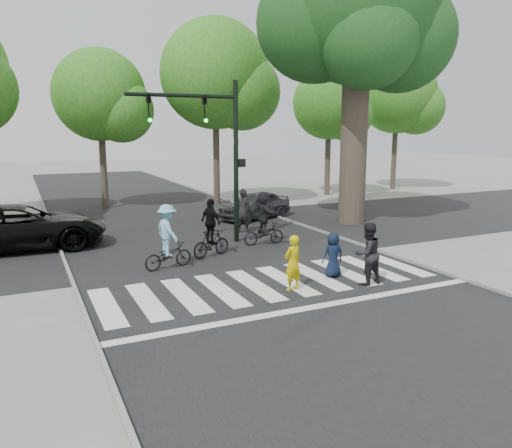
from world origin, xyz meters
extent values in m
plane|color=gray|center=(0.00, 0.00, 0.00)|extent=(120.00, 120.00, 0.00)
cube|color=black|center=(0.00, 5.00, 0.01)|extent=(10.00, 70.00, 0.01)
cube|color=black|center=(0.00, 8.00, 0.01)|extent=(70.00, 10.00, 0.01)
cube|color=gray|center=(-5.05, 5.00, 0.05)|extent=(0.10, 70.00, 0.10)
cube|color=gray|center=(5.05, 5.00, 0.05)|extent=(0.10, 70.00, 0.10)
cube|color=silver|center=(-4.50, 1.00, 0.01)|extent=(0.55, 3.00, 0.01)
cube|color=silver|center=(-3.50, 1.00, 0.01)|extent=(0.55, 3.00, 0.01)
cube|color=silver|center=(-2.50, 1.00, 0.01)|extent=(0.55, 3.00, 0.01)
cube|color=silver|center=(-1.50, 1.00, 0.01)|extent=(0.55, 3.00, 0.01)
cube|color=silver|center=(-0.50, 1.00, 0.01)|extent=(0.55, 3.00, 0.01)
cube|color=silver|center=(0.50, 1.00, 0.01)|extent=(0.55, 3.00, 0.01)
cube|color=silver|center=(1.50, 1.00, 0.01)|extent=(0.55, 3.00, 0.01)
cube|color=silver|center=(2.50, 1.00, 0.01)|extent=(0.55, 3.00, 0.01)
cube|color=silver|center=(3.50, 1.00, 0.01)|extent=(0.55, 3.00, 0.01)
cube|color=silver|center=(4.50, 1.00, 0.01)|extent=(0.55, 3.00, 0.01)
cube|color=silver|center=(0.00, -1.20, 0.01)|extent=(10.00, 0.30, 0.01)
cylinder|color=black|center=(1.20, 6.20, 3.00)|extent=(0.18, 0.18, 6.00)
cylinder|color=black|center=(-0.80, 6.20, 5.40)|extent=(4.00, 0.14, 0.14)
imported|color=black|center=(0.00, 6.20, 4.95)|extent=(0.16, 0.20, 1.00)
sphere|color=#19E533|center=(0.00, 6.08, 4.55)|extent=(0.14, 0.14, 0.14)
imported|color=black|center=(-2.00, 6.20, 4.95)|extent=(0.16, 0.20, 1.00)
sphere|color=#19E533|center=(-2.00, 6.08, 4.55)|extent=(0.14, 0.14, 0.14)
cube|color=black|center=(1.42, 6.20, 3.00)|extent=(0.28, 0.18, 0.30)
cube|color=#FF660C|center=(1.53, 6.20, 3.00)|extent=(0.02, 0.14, 0.20)
cube|color=white|center=(1.20, 6.20, 3.80)|extent=(0.90, 0.04, 0.18)
cylinder|color=brown|center=(7.50, 7.50, 3.50)|extent=(1.20, 1.20, 7.00)
cylinder|color=brown|center=(7.80, 7.30, 6.50)|extent=(1.29, 1.74, 2.93)
sphere|color=#1B4618|center=(7.50, 7.50, 9.50)|extent=(6.80, 6.80, 6.80)
sphere|color=#1B4618|center=(9.30, 6.90, 8.20)|extent=(4.80, 4.80, 4.80)
sphere|color=#1B4618|center=(6.00, 8.50, 8.80)|extent=(5.20, 5.20, 5.20)
sphere|color=#1B4618|center=(7.00, 6.10, 7.80)|extent=(4.00, 4.00, 4.00)
cylinder|color=brown|center=(-2.00, 16.80, 2.80)|extent=(0.36, 0.36, 5.60)
sphere|color=#207720|center=(-2.00, 16.80, 6.00)|extent=(4.80, 4.80, 4.80)
sphere|color=#207720|center=(-1.04, 16.08, 5.20)|extent=(3.36, 3.36, 3.36)
cylinder|color=brown|center=(4.00, 15.50, 3.36)|extent=(0.36, 0.36, 6.72)
sphere|color=#207720|center=(4.00, 15.50, 7.20)|extent=(6.00, 6.00, 6.00)
sphere|color=#207720|center=(5.20, 14.60, 6.24)|extent=(4.20, 4.20, 4.20)
cylinder|color=brown|center=(12.00, 16.30, 2.73)|extent=(0.36, 0.36, 5.46)
sphere|color=#207720|center=(12.00, 16.30, 5.85)|extent=(4.60, 4.60, 4.60)
sphere|color=#207720|center=(12.92, 15.61, 5.07)|extent=(3.22, 3.22, 3.22)
cylinder|color=brown|center=(18.00, 16.90, 3.08)|extent=(0.36, 0.36, 6.16)
sphere|color=#207720|center=(18.00, 16.90, 6.60)|extent=(5.40, 5.40, 5.40)
sphere|color=#207720|center=(19.08, 16.09, 5.72)|extent=(3.78, 3.78, 3.78)
imported|color=#C1B107|center=(0.24, 0.18, 0.76)|extent=(0.63, 0.49, 1.51)
imported|color=black|center=(1.91, 0.74, 0.66)|extent=(0.68, 0.48, 1.32)
imported|color=black|center=(2.36, -0.26, 0.88)|extent=(0.90, 0.72, 1.75)
imported|color=black|center=(-2.19, 3.66, 0.42)|extent=(1.67, 0.88, 0.83)
imported|color=#77B9D8|center=(-2.19, 3.66, 1.22)|extent=(0.80, 1.14, 1.60)
imported|color=black|center=(-0.47, 4.49, 0.45)|extent=(1.57, 0.89, 0.91)
imported|color=black|center=(-0.47, 4.49, 1.19)|extent=(0.66, 0.99, 1.57)
imported|color=black|center=(1.91, 5.29, 0.42)|extent=(1.61, 0.65, 0.83)
imported|color=black|center=(1.91, 5.29, 1.21)|extent=(0.56, 1.50, 1.59)
imported|color=black|center=(-6.26, 8.37, 0.81)|extent=(5.91, 2.83, 1.63)
imported|color=#313336|center=(3.93, 10.33, 0.66)|extent=(4.20, 2.86, 1.33)
imported|color=black|center=(2.11, 7.64, 0.92)|extent=(0.80, 0.71, 1.85)
camera|label=1|loc=(-6.19, -10.99, 4.29)|focal=35.00mm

